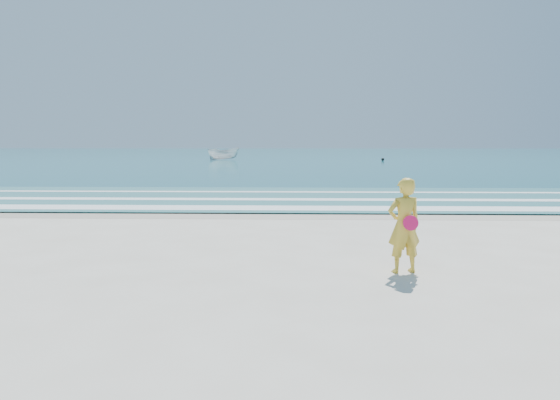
{
  "coord_description": "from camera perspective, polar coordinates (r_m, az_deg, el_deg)",
  "views": [
    {
      "loc": [
        0.42,
        -8.61,
        2.34
      ],
      "look_at": [
        -0.01,
        4.0,
        1.0
      ],
      "focal_mm": 35.0,
      "sensor_mm": 36.0,
      "label": 1
    }
  ],
  "objects": [
    {
      "name": "shallow",
      "position": [
        22.73,
        0.9,
        0.26
      ],
      "size": [
        400.0,
        10.0,
        0.01
      ],
      "primitive_type": "cube",
      "color": "#59B7AD",
      "rests_on": "ocean"
    },
    {
      "name": "foam_near",
      "position": [
        19.05,
        0.69,
        -0.84
      ],
      "size": [
        400.0,
        1.4,
        0.01
      ],
      "primitive_type": "cube",
      "color": "white",
      "rests_on": "shallow"
    },
    {
      "name": "ground",
      "position": [
        8.93,
        -0.79,
        -9.13
      ],
      "size": [
        400.0,
        400.0,
        0.0
      ],
      "primitive_type": "plane",
      "color": "silver",
      "rests_on": "ground"
    },
    {
      "name": "wet_sand",
      "position": [
        17.76,
        0.6,
        -1.5
      ],
      "size": [
        400.0,
        2.4,
        0.0
      ],
      "primitive_type": "cube",
      "color": "#B2A893",
      "rests_on": "ground"
    },
    {
      "name": "foam_far",
      "position": [
        25.21,
        1.0,
        0.85
      ],
      "size": [
        400.0,
        0.6,
        0.01
      ],
      "primitive_type": "cube",
      "color": "white",
      "rests_on": "shallow"
    },
    {
      "name": "woman",
      "position": [
        10.0,
        12.83,
        -2.61
      ],
      "size": [
        0.71,
        0.56,
        1.71
      ],
      "color": "gold",
      "rests_on": "ground"
    },
    {
      "name": "boat",
      "position": [
        72.05,
        -5.91,
        4.84
      ],
      "size": [
        4.52,
        3.11,
        1.64
      ],
      "primitive_type": "imported",
      "rotation": [
        0.0,
        0.0,
        1.97
      ],
      "color": "silver",
      "rests_on": "ocean"
    },
    {
      "name": "ocean",
      "position": [
        113.63,
        1.75,
        4.88
      ],
      "size": [
        400.0,
        190.0,
        0.04
      ],
      "primitive_type": "cube",
      "color": "#19727F",
      "rests_on": "ground"
    },
    {
      "name": "buoy",
      "position": [
        69.07,
        10.69,
        4.2
      ],
      "size": [
        0.38,
        0.38,
        0.38
      ],
      "primitive_type": "sphere",
      "color": "black",
      "rests_on": "ocean"
    },
    {
      "name": "foam_mid",
      "position": [
        21.93,
        0.86,
        0.07
      ],
      "size": [
        400.0,
        0.9,
        0.01
      ],
      "primitive_type": "cube",
      "color": "white",
      "rests_on": "shallow"
    }
  ]
}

